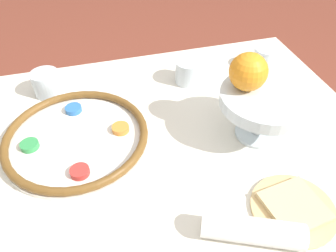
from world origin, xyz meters
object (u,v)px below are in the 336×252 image
(cup_far, at_px, (47,83))
(fruit_stand, at_px, (264,103))
(napkin_roll, at_px, (252,231))
(bread_plate, at_px, (294,208))
(cup_mid, at_px, (265,58))
(cup_near, at_px, (188,72))
(orange_fruit, at_px, (248,72))
(seder_plate, at_px, (76,137))

(cup_far, bearing_deg, fruit_stand, -32.16)
(fruit_stand, height_order, napkin_roll, fruit_stand)
(bread_plate, bearing_deg, cup_mid, 68.80)
(fruit_stand, bearing_deg, cup_near, 109.93)
(fruit_stand, relative_size, cup_far, 2.70)
(orange_fruit, xyz_separation_m, bread_plate, (0.01, -0.26, -0.16))
(cup_near, bearing_deg, orange_fruit, -75.34)
(orange_fruit, bearing_deg, fruit_stand, -44.49)
(napkin_roll, bearing_deg, cup_mid, 60.16)
(fruit_stand, distance_m, cup_far, 0.60)
(cup_mid, bearing_deg, bread_plate, -111.20)
(seder_plate, xyz_separation_m, cup_mid, (0.60, 0.18, 0.02))
(bread_plate, xyz_separation_m, cup_far, (-0.47, 0.54, 0.03))
(cup_mid, xyz_separation_m, cup_far, (-0.67, 0.04, 0.00))
(seder_plate, relative_size, fruit_stand, 1.66)
(cup_far, bearing_deg, napkin_roll, -57.52)
(orange_fruit, relative_size, cup_near, 1.13)
(fruit_stand, height_order, orange_fruit, orange_fruit)
(cup_near, height_order, cup_far, same)
(fruit_stand, bearing_deg, cup_mid, 59.34)
(fruit_stand, bearing_deg, orange_fruit, 135.51)
(cup_near, relative_size, cup_mid, 1.00)
(napkin_roll, bearing_deg, orange_fruit, 70.15)
(seder_plate, bearing_deg, cup_mid, 16.57)
(fruit_stand, xyz_separation_m, bread_plate, (-0.03, -0.22, -0.09))
(seder_plate, relative_size, cup_near, 4.50)
(napkin_roll, height_order, cup_near, cup_near)
(orange_fruit, distance_m, cup_far, 0.56)
(seder_plate, height_order, cup_far, cup_far)
(seder_plate, xyz_separation_m, orange_fruit, (0.40, -0.06, 0.16))
(napkin_roll, bearing_deg, fruit_stand, 61.06)
(seder_plate, height_order, napkin_roll, napkin_roll)
(napkin_roll, bearing_deg, cup_near, 85.10)
(orange_fruit, bearing_deg, seder_plate, 171.77)
(fruit_stand, relative_size, orange_fruit, 2.40)
(seder_plate, distance_m, orange_fruit, 0.44)
(seder_plate, relative_size, cup_mid, 4.50)
(bread_plate, distance_m, cup_mid, 0.53)
(orange_fruit, bearing_deg, cup_mid, 50.20)
(bread_plate, relative_size, cup_near, 2.19)
(seder_plate, distance_m, napkin_roll, 0.46)
(cup_mid, bearing_deg, cup_near, -178.29)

